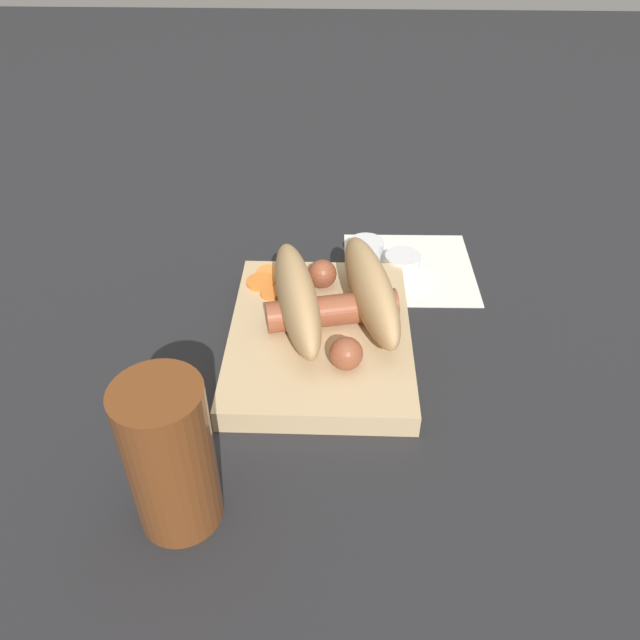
{
  "coord_description": "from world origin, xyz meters",
  "views": [
    {
      "loc": [
        0.49,
        0.02,
        0.42
      ],
      "look_at": [
        0.0,
        0.0,
        0.03
      ],
      "focal_mm": 35.0,
      "sensor_mm": 36.0,
      "label": 1
    }
  ],
  "objects_px": {
    "sausage": "(332,310)",
    "condiment_cup_near": "(402,266)",
    "food_tray": "(320,337)",
    "drink_glass": "(170,457)",
    "bread_roll": "(334,293)",
    "condiment_cup_far": "(366,252)"
  },
  "relations": [
    {
      "from": "food_tray",
      "to": "condiment_cup_near",
      "type": "xyz_separation_m",
      "value": [
        -0.13,
        0.09,
        0.0
      ]
    },
    {
      "from": "bread_roll",
      "to": "sausage",
      "type": "xyz_separation_m",
      "value": [
        0.01,
        -0.0,
        -0.02
      ]
    },
    {
      "from": "food_tray",
      "to": "condiment_cup_near",
      "type": "distance_m",
      "value": 0.16
    },
    {
      "from": "food_tray",
      "to": "sausage",
      "type": "xyz_separation_m",
      "value": [
        -0.01,
        0.01,
        0.03
      ]
    },
    {
      "from": "food_tray",
      "to": "drink_glass",
      "type": "xyz_separation_m",
      "value": [
        0.2,
        -0.1,
        0.05
      ]
    },
    {
      "from": "condiment_cup_far",
      "to": "food_tray",
      "type": "bearing_deg",
      "value": -17.45
    },
    {
      "from": "sausage",
      "to": "condiment_cup_far",
      "type": "bearing_deg",
      "value": 165.74
    },
    {
      "from": "bread_roll",
      "to": "sausage",
      "type": "distance_m",
      "value": 0.02
    },
    {
      "from": "food_tray",
      "to": "condiment_cup_near",
      "type": "bearing_deg",
      "value": 145.02
    },
    {
      "from": "drink_glass",
      "to": "condiment_cup_far",
      "type": "bearing_deg",
      "value": 157.37
    },
    {
      "from": "condiment_cup_far",
      "to": "drink_glass",
      "type": "relative_size",
      "value": 0.32
    },
    {
      "from": "condiment_cup_near",
      "to": "condiment_cup_far",
      "type": "bearing_deg",
      "value": -124.98
    },
    {
      "from": "condiment_cup_near",
      "to": "drink_glass",
      "type": "bearing_deg",
      "value": -30.04
    },
    {
      "from": "sausage",
      "to": "drink_glass",
      "type": "height_order",
      "value": "drink_glass"
    },
    {
      "from": "food_tray",
      "to": "condiment_cup_far",
      "type": "bearing_deg",
      "value": 162.55
    },
    {
      "from": "food_tray",
      "to": "drink_glass",
      "type": "height_order",
      "value": "drink_glass"
    },
    {
      "from": "food_tray",
      "to": "drink_glass",
      "type": "bearing_deg",
      "value": -26.51
    },
    {
      "from": "food_tray",
      "to": "drink_glass",
      "type": "relative_size",
      "value": 1.81
    },
    {
      "from": "food_tray",
      "to": "bread_roll",
      "type": "distance_m",
      "value": 0.05
    },
    {
      "from": "bread_roll",
      "to": "condiment_cup_near",
      "type": "xyz_separation_m",
      "value": [
        -0.12,
        0.08,
        -0.04
      ]
    },
    {
      "from": "bread_roll",
      "to": "drink_glass",
      "type": "relative_size",
      "value": 1.48
    },
    {
      "from": "sausage",
      "to": "condiment_cup_near",
      "type": "relative_size",
      "value": 3.84
    }
  ]
}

